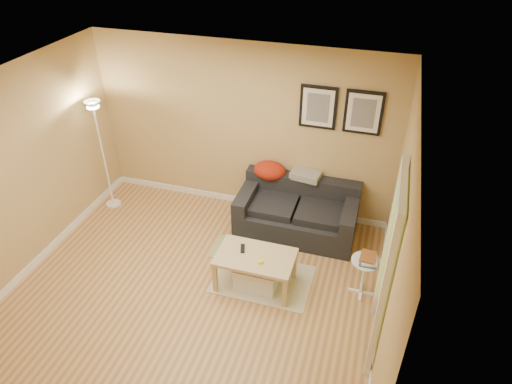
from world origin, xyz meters
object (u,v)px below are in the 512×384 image
floor_lamp (104,159)px  storage_bin (257,276)px  sofa (297,210)px  coffee_table (255,270)px  book_stack (368,258)px  side_table (363,277)px

floor_lamp → storage_bin: bearing=-21.0°
sofa → coffee_table: bearing=-101.8°
sofa → floor_lamp: size_ratio=0.96×
storage_bin → book_stack: bearing=10.7°
sofa → side_table: sofa is taller
storage_bin → book_stack: size_ratio=2.09×
side_table → floor_lamp: (-4.02, 0.79, 0.57)m
storage_bin → sofa: bearing=79.3°
side_table → book_stack: 0.31m
coffee_table → side_table: bearing=15.1°
book_stack → storage_bin: bearing=-173.7°
storage_bin → floor_lamp: bearing=159.0°
side_table → storage_bin: bearing=-168.8°
floor_lamp → coffee_table: bearing=-20.9°
sofa → coffee_table: size_ratio=1.76×
sofa → floor_lamp: 3.00m
sofa → storage_bin: 1.27m
coffee_table → book_stack: (1.33, 0.24, 0.34)m
storage_bin → side_table: 1.32m
sofa → side_table: size_ratio=3.13×
coffee_table → storage_bin: size_ratio=1.79×
side_table → book_stack: size_ratio=2.11×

